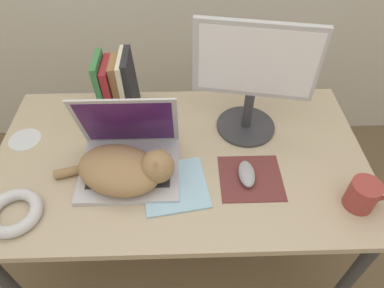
{
  "coord_description": "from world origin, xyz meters",
  "views": [
    {
      "loc": [
        0.02,
        -0.45,
        1.65
      ],
      "look_at": [
        0.04,
        0.34,
        0.82
      ],
      "focal_mm": 32.0,
      "sensor_mm": 36.0,
      "label": 1
    }
  ],
  "objects_px": {
    "computer_mouse": "(247,174)",
    "book_row": "(118,86)",
    "mug": "(363,195)",
    "cd_disc": "(25,139)",
    "cable_coil": "(13,212)",
    "notepad": "(175,186)",
    "laptop": "(129,155)",
    "external_monitor": "(253,77)",
    "cat": "(125,169)"
  },
  "relations": [
    {
      "from": "laptop",
      "to": "external_monitor",
      "type": "bearing_deg",
      "value": 23.05
    },
    {
      "from": "cat",
      "to": "external_monitor",
      "type": "height_order",
      "value": "external_monitor"
    },
    {
      "from": "cable_coil",
      "to": "laptop",
      "type": "bearing_deg",
      "value": 29.96
    },
    {
      "from": "mug",
      "to": "laptop",
      "type": "bearing_deg",
      "value": 166.11
    },
    {
      "from": "cat",
      "to": "cable_coil",
      "type": "relative_size",
      "value": 2.36
    },
    {
      "from": "computer_mouse",
      "to": "book_row",
      "type": "height_order",
      "value": "book_row"
    },
    {
      "from": "external_monitor",
      "to": "notepad",
      "type": "relative_size",
      "value": 1.79
    },
    {
      "from": "cat",
      "to": "external_monitor",
      "type": "relative_size",
      "value": 0.95
    },
    {
      "from": "external_monitor",
      "to": "cd_disc",
      "type": "relative_size",
      "value": 3.66
    },
    {
      "from": "cable_coil",
      "to": "cd_disc",
      "type": "xyz_separation_m",
      "value": [
        -0.07,
        0.34,
        -0.02
      ]
    },
    {
      "from": "computer_mouse",
      "to": "cable_coil",
      "type": "relative_size",
      "value": 0.64
    },
    {
      "from": "laptop",
      "to": "cd_disc",
      "type": "distance_m",
      "value": 0.44
    },
    {
      "from": "book_row",
      "to": "cd_disc",
      "type": "height_order",
      "value": "book_row"
    },
    {
      "from": "notepad",
      "to": "cd_disc",
      "type": "distance_m",
      "value": 0.62
    },
    {
      "from": "external_monitor",
      "to": "cd_disc",
      "type": "bearing_deg",
      "value": -176.99
    },
    {
      "from": "laptop",
      "to": "book_row",
      "type": "xyz_separation_m",
      "value": [
        -0.07,
        0.31,
        0.07
      ]
    },
    {
      "from": "book_row",
      "to": "notepad",
      "type": "bearing_deg",
      "value": -61.03
    },
    {
      "from": "book_row",
      "to": "cable_coil",
      "type": "bearing_deg",
      "value": -118.71
    },
    {
      "from": "external_monitor",
      "to": "mug",
      "type": "height_order",
      "value": "external_monitor"
    },
    {
      "from": "cat",
      "to": "notepad",
      "type": "height_order",
      "value": "cat"
    },
    {
      "from": "mug",
      "to": "notepad",
      "type": "bearing_deg",
      "value": 171.55
    },
    {
      "from": "computer_mouse",
      "to": "mug",
      "type": "height_order",
      "value": "mug"
    },
    {
      "from": "external_monitor",
      "to": "notepad",
      "type": "distance_m",
      "value": 0.46
    },
    {
      "from": "cd_disc",
      "to": "notepad",
      "type": "bearing_deg",
      "value": -22.39
    },
    {
      "from": "computer_mouse",
      "to": "laptop",
      "type": "bearing_deg",
      "value": 170.72
    },
    {
      "from": "mug",
      "to": "external_monitor",
      "type": "bearing_deg",
      "value": 130.34
    },
    {
      "from": "external_monitor",
      "to": "book_row",
      "type": "xyz_separation_m",
      "value": [
        -0.5,
        0.12,
        -0.12
      ]
    },
    {
      "from": "notepad",
      "to": "mug",
      "type": "relative_size",
      "value": 1.8
    },
    {
      "from": "computer_mouse",
      "to": "book_row",
      "type": "bearing_deg",
      "value": 141.51
    },
    {
      "from": "external_monitor",
      "to": "cable_coil",
      "type": "xyz_separation_m",
      "value": [
        -0.77,
        -0.38,
        -0.22
      ]
    },
    {
      "from": "book_row",
      "to": "notepad",
      "type": "xyz_separation_m",
      "value": [
        0.22,
        -0.4,
        -0.12
      ]
    },
    {
      "from": "cable_coil",
      "to": "external_monitor",
      "type": "bearing_deg",
      "value": 26.21
    },
    {
      "from": "cd_disc",
      "to": "cable_coil",
      "type": "bearing_deg",
      "value": -77.54
    },
    {
      "from": "cat",
      "to": "notepad",
      "type": "xyz_separation_m",
      "value": [
        0.16,
        -0.03,
        -0.06
      ]
    },
    {
      "from": "laptop",
      "to": "cable_coil",
      "type": "xyz_separation_m",
      "value": [
        -0.34,
        -0.2,
        -0.03
      ]
    },
    {
      "from": "computer_mouse",
      "to": "mug",
      "type": "bearing_deg",
      "value": -19.03
    },
    {
      "from": "cable_coil",
      "to": "mug",
      "type": "distance_m",
      "value": 1.09
    },
    {
      "from": "book_row",
      "to": "mug",
      "type": "bearing_deg",
      "value": -31.13
    },
    {
      "from": "cat",
      "to": "book_row",
      "type": "xyz_separation_m",
      "value": [
        -0.06,
        0.37,
        0.06
      ]
    },
    {
      "from": "book_row",
      "to": "cd_disc",
      "type": "distance_m",
      "value": 0.41
    },
    {
      "from": "laptop",
      "to": "cd_disc",
      "type": "height_order",
      "value": "laptop"
    },
    {
      "from": "cable_coil",
      "to": "cd_disc",
      "type": "distance_m",
      "value": 0.35
    },
    {
      "from": "external_monitor",
      "to": "computer_mouse",
      "type": "relative_size",
      "value": 3.87
    },
    {
      "from": "book_row",
      "to": "cat",
      "type": "bearing_deg",
      "value": -80.73
    },
    {
      "from": "notepad",
      "to": "laptop",
      "type": "bearing_deg",
      "value": 148.24
    },
    {
      "from": "laptop",
      "to": "external_monitor",
      "type": "xyz_separation_m",
      "value": [
        0.43,
        0.18,
        0.19
      ]
    },
    {
      "from": "computer_mouse",
      "to": "notepad",
      "type": "height_order",
      "value": "computer_mouse"
    },
    {
      "from": "cat",
      "to": "mug",
      "type": "relative_size",
      "value": 3.05
    },
    {
      "from": "mug",
      "to": "cd_disc",
      "type": "distance_m",
      "value": 1.21
    },
    {
      "from": "external_monitor",
      "to": "laptop",
      "type": "bearing_deg",
      "value": -156.95
    }
  ]
}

